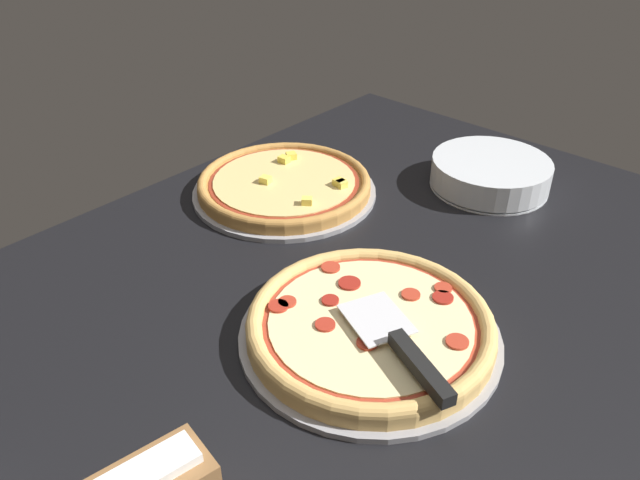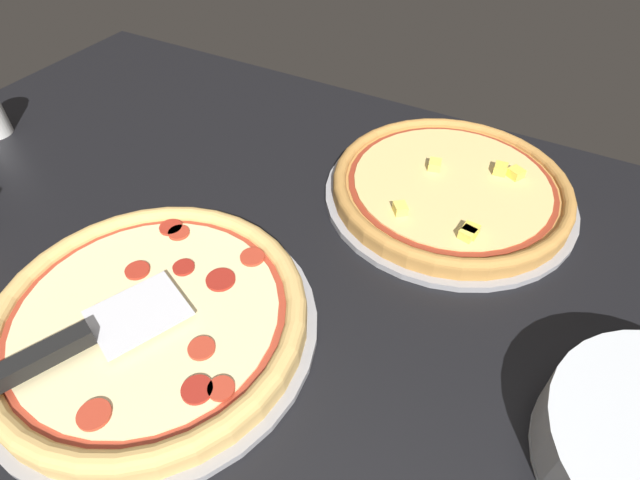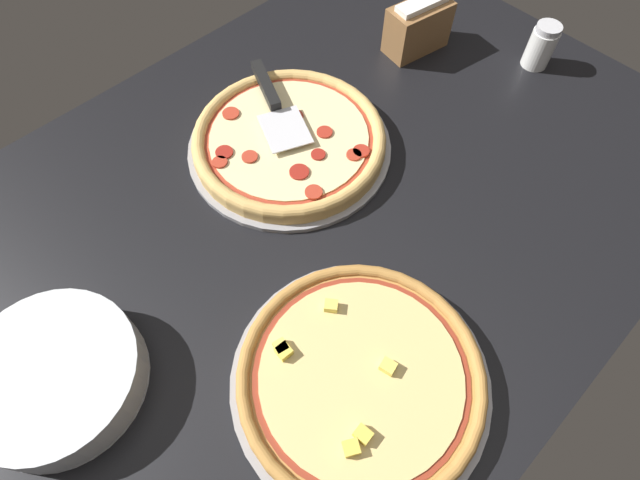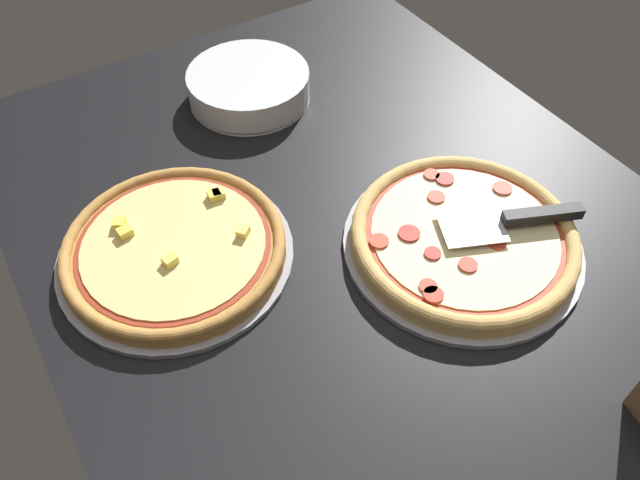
% 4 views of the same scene
% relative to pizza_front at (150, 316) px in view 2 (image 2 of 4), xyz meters
% --- Properties ---
extents(ground_plane, '(1.53, 1.05, 0.04)m').
position_rel_pizza_front_xyz_m(ground_plane, '(0.06, 0.13, -0.05)').
color(ground_plane, black).
extents(pizza_pan_front, '(0.40, 0.40, 0.01)m').
position_rel_pizza_front_xyz_m(pizza_pan_front, '(-0.00, -0.00, -0.02)').
color(pizza_pan_front, '#939399').
rests_on(pizza_pan_front, ground_plane).
extents(pizza_front, '(0.37, 0.37, 0.03)m').
position_rel_pizza_front_xyz_m(pizza_front, '(0.00, 0.00, 0.00)').
color(pizza_front, '#DBAD60').
rests_on(pizza_front, pizza_pan_front).
extents(pizza_pan_back, '(0.39, 0.39, 0.01)m').
position_rel_pizza_front_xyz_m(pizza_pan_back, '(0.23, 0.41, -0.02)').
color(pizza_pan_back, '#939399').
rests_on(pizza_pan_back, ground_plane).
extents(pizza_back, '(0.36, 0.36, 0.04)m').
position_rel_pizza_front_xyz_m(pizza_back, '(0.23, 0.41, -0.00)').
color(pizza_back, '#B77F3D').
rests_on(pizza_back, pizza_pan_back).
extents(serving_spatula, '(0.14, 0.24, 0.02)m').
position_rel_pizza_front_xyz_m(serving_spatula, '(-0.04, -0.09, 0.02)').
color(serving_spatula, silver).
rests_on(serving_spatula, pizza_front).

